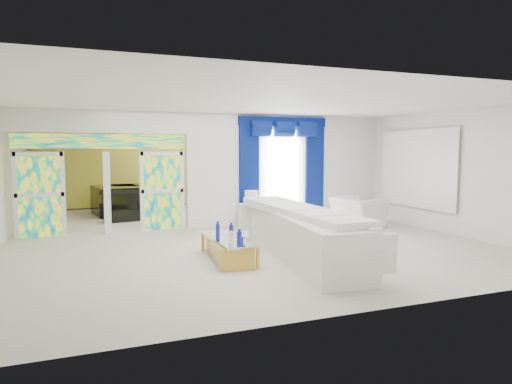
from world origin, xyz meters
name	(u,v)px	position (x,y,z in m)	size (l,w,h in m)	color
floor	(227,232)	(0.00, 0.00, 0.00)	(12.00, 12.00, 0.00)	#B7AF9E
dividing_wall	(289,169)	(2.15, 1.00, 1.50)	(5.70, 0.18, 3.00)	white
dividing_header	(102,122)	(-2.85, 1.00, 2.73)	(4.30, 0.18, 0.55)	white
stained_panel_left	(40,195)	(-4.28, 1.00, 1.00)	(0.95, 0.04, 2.00)	#994C3F
stained_panel_right	(162,191)	(-1.42, 1.00, 1.00)	(0.95, 0.04, 2.00)	#994C3F
stained_transom	(102,141)	(-2.85, 1.00, 2.25)	(4.00, 0.05, 0.35)	#994C3F
window_pane	(282,171)	(1.90, 0.90, 1.45)	(1.00, 0.02, 2.30)	white
blue_drape_left	(249,174)	(0.90, 0.87, 1.40)	(0.55, 0.10, 2.80)	#030446
blue_drape_right	(314,172)	(2.90, 0.87, 1.40)	(0.55, 0.10, 2.80)	#030446
blue_pelmet	(283,122)	(1.90, 0.87, 2.82)	(2.60, 0.12, 0.25)	#030446
wall_mirror	(417,169)	(4.94, -1.00, 1.55)	(0.04, 2.70, 1.90)	white
gold_curtains	(178,165)	(0.00, 5.90, 1.50)	(9.70, 0.12, 2.90)	gold
white_sofa	(300,235)	(0.50, -3.01, 0.42)	(0.95, 4.45, 0.85)	white
coffee_table	(228,249)	(-0.85, -2.71, 0.20)	(0.59, 1.78, 0.40)	#B69439
console_table	(262,219)	(1.15, 0.55, 0.19)	(1.16, 0.37, 0.39)	white
table_lamp	(252,201)	(0.85, 0.55, 0.68)	(0.36, 0.36, 0.58)	white
armchair	(358,212)	(3.46, -0.51, 0.39)	(1.20, 1.05, 0.78)	white
grand_piano	(118,200)	(-2.28, 4.32, 0.45)	(1.35, 1.77, 0.89)	black
piano_bench	(123,216)	(-2.28, 2.72, 0.16)	(0.98, 0.38, 0.33)	black
tv_console	(41,211)	(-4.38, 2.63, 0.41)	(0.57, 0.51, 0.82)	tan
chandelier	(118,129)	(-2.30, 3.40, 2.65)	(0.60, 0.60, 0.60)	gold
decanters	(230,234)	(-0.83, -2.80, 0.49)	(0.21, 1.11, 0.24)	#161997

